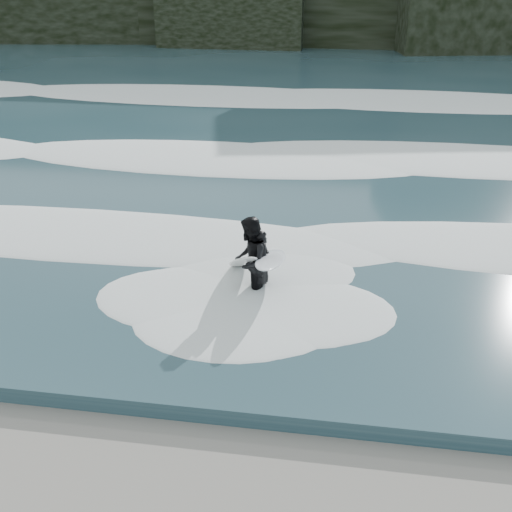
# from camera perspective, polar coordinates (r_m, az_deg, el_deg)

# --- Properties ---
(sea) EXTENTS (90.00, 52.00, 0.30)m
(sea) POSITION_cam_1_polar(r_m,az_deg,el_deg) (34.06, 7.44, 14.70)
(sea) COLOR #28454F
(sea) RESTS_ON ground
(foam_near) EXTENTS (60.00, 3.20, 0.20)m
(foam_near) POSITION_cam_1_polar(r_m,az_deg,el_deg) (14.80, 4.63, 1.17)
(foam_near) COLOR white
(foam_near) RESTS_ON sea
(foam_mid) EXTENTS (60.00, 4.00, 0.24)m
(foam_mid) POSITION_cam_1_polar(r_m,az_deg,el_deg) (21.35, 6.17, 8.94)
(foam_mid) COLOR white
(foam_mid) RESTS_ON sea
(foam_far) EXTENTS (60.00, 4.80, 0.30)m
(foam_far) POSITION_cam_1_polar(r_m,az_deg,el_deg) (30.08, 7.18, 13.85)
(foam_far) COLOR white
(foam_far) RESTS_ON sea
(surfer_left) EXTENTS (1.17, 1.87, 1.53)m
(surfer_left) POSITION_cam_1_polar(r_m,az_deg,el_deg) (12.90, 0.08, -0.78)
(surfer_left) COLOR black
(surfer_left) RESTS_ON ground
(surfer_right) EXTENTS (1.07, 2.02, 1.83)m
(surfer_right) POSITION_cam_1_polar(r_m,az_deg,el_deg) (12.73, -0.37, -0.42)
(surfer_right) COLOR black
(surfer_right) RESTS_ON ground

